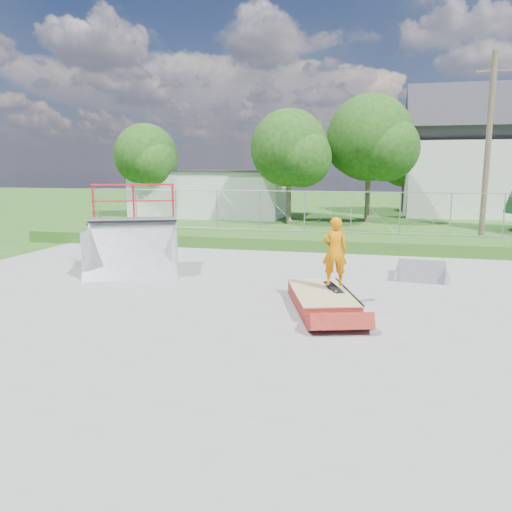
{
  "coord_description": "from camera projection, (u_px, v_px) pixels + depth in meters",
  "views": [
    {
      "loc": [
        3.01,
        -11.1,
        3.31
      ],
      "look_at": [
        0.12,
        0.93,
        1.1
      ],
      "focal_mm": 35.0,
      "sensor_mm": 36.0,
      "label": 1
    }
  ],
  "objects": [
    {
      "name": "tree_back_mid",
      "position": [
        408.0,
        163.0,
        36.74
      ],
      "size": [
        4.08,
        3.84,
        5.7
      ],
      "color": "brown",
      "rests_on": "ground"
    },
    {
      "name": "chain_link_fence",
      "position": [
        305.0,
        212.0,
        21.71
      ],
      "size": [
        20.0,
        0.06,
        1.8
      ],
      "primitive_type": null,
      "color": "gray",
      "rests_on": "grass_berm"
    },
    {
      "name": "tree_left_far",
      "position": [
        148.0,
        158.0,
        32.91
      ],
      "size": [
        4.42,
        4.16,
        6.18
      ],
      "color": "brown",
      "rests_on": "ground"
    },
    {
      "name": "concrete_stairs",
      "position": [
        108.0,
        234.0,
        22.11
      ],
      "size": [
        1.5,
        1.6,
        0.8
      ],
      "primitive_type": null,
      "color": "gray",
      "rests_on": "ground"
    },
    {
      "name": "utility_building_flat",
      "position": [
        213.0,
        194.0,
        34.54
      ],
      "size": [
        10.0,
        6.0,
        3.0
      ],
      "primitive_type": "cube",
      "color": "#B9B9B4",
      "rests_on": "ground"
    },
    {
      "name": "utility_pole",
      "position": [
        488.0,
        151.0,
        20.96
      ],
      "size": [
        0.24,
        0.24,
        8.0
      ],
      "primitive_type": "cylinder",
      "color": "brown",
      "rests_on": "ground"
    },
    {
      "name": "ground",
      "position": [
        242.0,
        308.0,
        11.9
      ],
      "size": [
        120.0,
        120.0,
        0.0
      ],
      "primitive_type": "plane",
      "color": "#265518",
      "rests_on": "ground"
    },
    {
      "name": "grass_berm",
      "position": [
        301.0,
        241.0,
        20.95
      ],
      "size": [
        24.0,
        3.0,
        0.5
      ],
      "primitive_type": "cube",
      "color": "#265518",
      "rests_on": "ground"
    },
    {
      "name": "tree_center",
      "position": [
        375.0,
        141.0,
        29.38
      ],
      "size": [
        5.44,
        5.12,
        7.6
      ],
      "color": "brown",
      "rests_on": "ground"
    },
    {
      "name": "skater",
      "position": [
        335.0,
        254.0,
        11.87
      ],
      "size": [
        0.65,
        0.48,
        1.64
      ],
      "primitive_type": "imported",
      "rotation": [
        0.0,
        0.0,
        3.3
      ],
      "color": "#D47004",
      "rests_on": "grind_box"
    },
    {
      "name": "concrete_pad",
      "position": [
        242.0,
        307.0,
        11.9
      ],
      "size": [
        20.0,
        16.0,
        0.04
      ],
      "primitive_type": "cube",
      "color": "gray",
      "rests_on": "ground"
    },
    {
      "name": "gable_house",
      "position": [
        468.0,
        159.0,
        34.05
      ],
      "size": [
        8.4,
        6.08,
        8.94
      ],
      "color": "#B9B9B4",
      "rests_on": "ground"
    },
    {
      "name": "quarter_pipe",
      "position": [
        132.0,
        230.0,
        15.43
      ],
      "size": [
        3.45,
        3.21,
        2.77
      ],
      "primitive_type": null,
      "rotation": [
        0.0,
        0.0,
        0.39
      ],
      "color": "#A3A6AB",
      "rests_on": "concrete_pad"
    },
    {
      "name": "skateboard",
      "position": [
        334.0,
        288.0,
        12.01
      ],
      "size": [
        0.58,
        0.8,
        0.13
      ],
      "primitive_type": "cube",
      "rotation": [
        0.14,
        0.0,
        0.51
      ],
      "color": "black",
      "rests_on": "grind_box"
    },
    {
      "name": "tree_left_near",
      "position": [
        293.0,
        151.0,
        28.63
      ],
      "size": [
        4.76,
        4.48,
        6.65
      ],
      "color": "brown",
      "rests_on": "ground"
    },
    {
      "name": "flat_bank_ramp",
      "position": [
        421.0,
        272.0,
        14.84
      ],
      "size": [
        1.56,
        1.65,
        0.44
      ],
      "primitive_type": null,
      "rotation": [
        0.0,
        0.0,
        -0.1
      ],
      "color": "#A3A6AB",
      "rests_on": "concrete_pad"
    },
    {
      "name": "grind_box",
      "position": [
        322.0,
        300.0,
        11.87
      ],
      "size": [
        2.03,
        2.95,
        0.4
      ],
      "rotation": [
        0.0,
        0.0,
        0.3
      ],
      "color": "maroon",
      "rests_on": "concrete_pad"
    }
  ]
}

